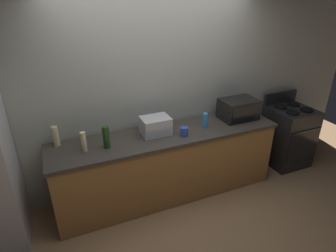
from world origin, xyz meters
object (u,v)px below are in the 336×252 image
at_px(microwave, 238,109).
at_px(bottle_wine, 106,137).
at_px(bottle_spray_cleaner, 205,120).
at_px(bottle_vinegar, 56,136).
at_px(bottle_hand_soap, 84,142).
at_px(stove_range, 288,136).
at_px(mug_blue, 184,131).
at_px(toaster_oven, 156,126).

relative_size(microwave, bottle_wine, 1.84).
xyz_separation_m(microwave, bottle_spray_cleaner, (-0.55, -0.07, -0.04)).
relative_size(bottle_vinegar, bottle_hand_soap, 1.01).
distance_m(microwave, bottle_wine, 1.80).
distance_m(stove_range, bottle_vinegar, 3.31).
relative_size(bottle_spray_cleaner, mug_blue, 1.72).
height_order(stove_range, toaster_oven, toaster_oven).
xyz_separation_m(bottle_spray_cleaner, mug_blue, (-0.35, -0.11, -0.04)).
relative_size(bottle_spray_cleaner, bottle_vinegar, 0.83).
xyz_separation_m(toaster_oven, bottle_wine, (-0.62, -0.11, 0.03)).
distance_m(microwave, bottle_hand_soap, 2.04).
height_order(bottle_spray_cleaner, bottle_wine, bottle_wine).
bearing_deg(toaster_oven, mug_blue, -32.93).
xyz_separation_m(stove_range, bottle_spray_cleaner, (-1.50, -0.02, 0.53)).
bearing_deg(bottle_wine, toaster_oven, 10.31).
xyz_separation_m(toaster_oven, bottle_spray_cleaner, (0.64, -0.08, -0.01)).
xyz_separation_m(microwave, toaster_oven, (-1.18, 0.01, -0.03)).
height_order(toaster_oven, bottle_spray_cleaner, toaster_oven).
height_order(bottle_spray_cleaner, mug_blue, bottle_spray_cleaner).
height_order(microwave, toaster_oven, microwave).
bearing_deg(bottle_hand_soap, bottle_wine, -6.10).
relative_size(bottle_spray_cleaner, bottle_wine, 0.72).
bearing_deg(stove_range, bottle_wine, -178.92).
bearing_deg(bottle_spray_cleaner, bottle_vinegar, 172.00).
distance_m(bottle_wine, mug_blue, 0.91).
distance_m(bottle_vinegar, bottle_hand_soap, 0.37).
distance_m(microwave, toaster_oven, 1.18).
xyz_separation_m(microwave, bottle_vinegar, (-2.30, 0.18, -0.02)).
height_order(stove_range, microwave, microwave).
height_order(bottle_hand_soap, mug_blue, bottle_hand_soap).
distance_m(stove_range, toaster_oven, 2.21).
height_order(stove_range, bottle_wine, bottle_wine).
relative_size(microwave, bottle_hand_soap, 2.13).
distance_m(stove_range, bottle_spray_cleaner, 1.59).
bearing_deg(bottle_spray_cleaner, bottle_hand_soap, -179.79).
distance_m(bottle_spray_cleaner, bottle_wine, 1.26).
height_order(bottle_vinegar, bottle_wine, bottle_wine).
bearing_deg(bottle_hand_soap, stove_range, 0.51).
height_order(microwave, bottle_spray_cleaner, microwave).
height_order(bottle_wine, mug_blue, bottle_wine).
relative_size(toaster_oven, bottle_hand_soap, 1.51).
bearing_deg(bottle_vinegar, stove_range, -3.96).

